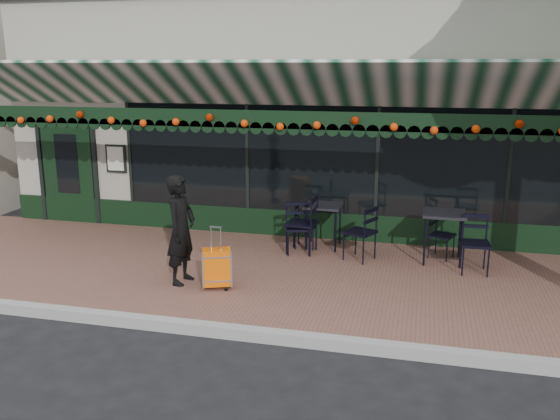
% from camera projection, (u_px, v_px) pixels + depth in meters
% --- Properties ---
extents(ground, '(80.00, 80.00, 0.00)m').
position_uv_depth(ground, '(233.00, 334.00, 7.43)').
color(ground, black).
rests_on(ground, ground).
extents(sidewalk, '(18.00, 4.00, 0.15)m').
position_uv_depth(sidewalk, '(273.00, 275.00, 9.29)').
color(sidewalk, brown).
rests_on(sidewalk, ground).
extents(curb, '(18.00, 0.16, 0.15)m').
position_uv_depth(curb, '(231.00, 332.00, 7.33)').
color(curb, '#9E9E99').
rests_on(curb, ground).
extents(restaurant_building, '(12.00, 9.60, 4.50)m').
position_uv_depth(restaurant_building, '(333.00, 108.00, 14.28)').
color(restaurant_building, '#A99F92').
rests_on(restaurant_building, ground).
extents(woman, '(0.44, 0.62, 1.61)m').
position_uv_depth(woman, '(181.00, 230.00, 8.62)').
color(woman, black).
rests_on(woman, sidewalk).
extents(suitcase, '(0.46, 0.36, 0.92)m').
position_uv_depth(suitcase, '(217.00, 268.00, 8.49)').
color(suitcase, '#FF6408').
rests_on(suitcase, sidewalk).
extents(cafe_table_a, '(0.67, 0.67, 0.83)m').
position_uv_depth(cafe_table_a, '(444.00, 217.00, 9.56)').
color(cafe_table_a, black).
rests_on(cafe_table_a, sidewalk).
extents(cafe_table_b, '(0.63, 0.63, 0.77)m').
position_uv_depth(cafe_table_b, '(323.00, 209.00, 10.35)').
color(cafe_table_b, black).
rests_on(cafe_table_b, sidewalk).
extents(chair_a_left, '(0.61, 0.61, 0.92)m').
position_uv_depth(chair_a_left, '(360.00, 233.00, 9.72)').
color(chair_a_left, black).
rests_on(chair_a_left, sidewalk).
extents(chair_a_right, '(0.50, 0.50, 0.76)m').
position_uv_depth(chair_a_right, '(442.00, 236.00, 9.83)').
color(chair_a_right, black).
rests_on(chair_a_right, sidewalk).
extents(chair_a_front, '(0.48, 0.48, 0.91)m').
position_uv_depth(chair_a_front, '(475.00, 244.00, 9.11)').
color(chair_a_front, black).
rests_on(chair_a_front, sidewalk).
extents(chair_b_left, '(0.53, 0.53, 1.00)m').
position_uv_depth(chair_b_left, '(302.00, 224.00, 10.11)').
color(chair_b_left, black).
rests_on(chair_b_left, sidewalk).
extents(chair_b_right, '(0.39, 0.39, 0.78)m').
position_uv_depth(chair_b_right, '(306.00, 226.00, 10.41)').
color(chair_b_right, black).
rests_on(chair_b_right, sidewalk).
extents(chair_b_front, '(0.55, 0.55, 0.87)m').
position_uv_depth(chair_b_front, '(298.00, 228.00, 10.07)').
color(chair_b_front, black).
rests_on(chair_b_front, sidewalk).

